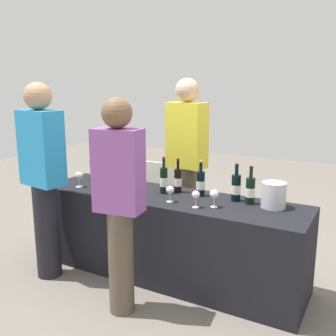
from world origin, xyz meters
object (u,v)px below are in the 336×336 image
(wine_bottle_1, at_px, (102,171))
(wine_bottle_5, at_px, (236,188))
(wine_bottle_3, at_px, (178,180))
(guest_1, at_px, (119,198))
(wine_bottle_6, at_px, (250,190))
(menu_board, at_px, (156,195))
(wine_bottle_2, at_px, (164,180))
(ice_bucket, at_px, (274,195))
(wine_glass_1, at_px, (99,178))
(wine_bottle_4, at_px, (201,183))
(guest_0, at_px, (43,174))
(wine_bottle_0, at_px, (93,169))
(wine_glass_2, at_px, (170,190))
(wine_glass_0, at_px, (79,176))
(server_pouring, at_px, (187,158))
(wine_glass_3, at_px, (196,195))
(wine_glass_4, at_px, (214,195))

(wine_bottle_1, xyz_separation_m, wine_bottle_5, (1.37, 0.04, 0.01))
(wine_bottle_3, relative_size, guest_1, 0.19)
(wine_bottle_1, bearing_deg, wine_bottle_6, 0.84)
(wine_bottle_1, relative_size, menu_board, 0.38)
(wine_bottle_2, height_order, ice_bucket, wine_bottle_2)
(wine_bottle_2, height_order, wine_glass_1, wine_bottle_2)
(wine_bottle_4, xyz_separation_m, guest_0, (-1.19, -0.67, 0.08))
(wine_bottle_0, xyz_separation_m, wine_bottle_3, (0.97, 0.00, 0.01))
(wine_glass_1, height_order, wine_glass_2, wine_glass_1)
(wine_bottle_4, xyz_separation_m, wine_glass_1, (-0.93, -0.24, -0.01))
(wine_bottle_1, relative_size, guest_1, 0.19)
(wine_bottle_4, distance_m, wine_glass_0, 1.16)
(wine_bottle_6, relative_size, wine_glass_1, 2.20)
(server_pouring, bearing_deg, wine_glass_0, 54.79)
(wine_bottle_5, distance_m, guest_1, 1.02)
(wine_glass_3, bearing_deg, guest_1, -127.35)
(ice_bucket, distance_m, menu_board, 1.89)
(wine_glass_4, bearing_deg, wine_bottle_1, 170.94)
(wine_glass_0, bearing_deg, wine_glass_3, -1.03)
(wine_bottle_4, bearing_deg, server_pouring, 127.92)
(wine_bottle_1, distance_m, wine_bottle_3, 0.83)
(server_pouring, bearing_deg, wine_bottle_5, 153.42)
(wine_bottle_1, bearing_deg, ice_bucket, 0.70)
(wine_bottle_3, bearing_deg, wine_bottle_5, 0.37)
(wine_glass_4, distance_m, server_pouring, 0.96)
(server_pouring, distance_m, guest_1, 1.31)
(server_pouring, xyz_separation_m, guest_0, (-0.80, -1.16, -0.03))
(wine_glass_4, distance_m, guest_0, 1.48)
(wine_glass_0, xyz_separation_m, ice_bucket, (1.76, 0.28, -0.00))
(guest_1, bearing_deg, wine_bottle_3, 78.55)
(wine_bottle_3, height_order, server_pouring, server_pouring)
(wine_bottle_2, distance_m, wine_bottle_6, 0.77)
(wine_glass_1, bearing_deg, wine_bottle_6, 9.45)
(wine_bottle_3, relative_size, wine_bottle_4, 0.99)
(wine_bottle_3, height_order, guest_0, guest_0)
(wine_glass_0, distance_m, ice_bucket, 1.79)
(wine_bottle_0, height_order, wine_bottle_5, wine_bottle_5)
(wine_bottle_0, relative_size, wine_bottle_5, 0.92)
(server_pouring, bearing_deg, wine_bottle_4, 135.89)
(wine_bottle_6, xyz_separation_m, guest_1, (-0.72, -0.80, 0.04))
(wine_bottle_5, xyz_separation_m, ice_bucket, (0.32, -0.02, -0.01))
(wine_bottle_0, distance_m, wine_glass_1, 0.36)
(wine_glass_1, xyz_separation_m, wine_glass_4, (1.16, 0.00, 0.00))
(wine_glass_3, xyz_separation_m, server_pouring, (-0.49, 0.81, 0.12))
(wine_bottle_3, bearing_deg, menu_board, 131.32)
(wine_glass_3, height_order, guest_0, guest_0)
(wine_bottle_5, bearing_deg, wine_glass_4, -110.52)
(wine_bottle_1, relative_size, wine_bottle_2, 0.91)
(wine_bottle_4, height_order, server_pouring, server_pouring)
(wine_bottle_0, bearing_deg, wine_glass_2, -15.40)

